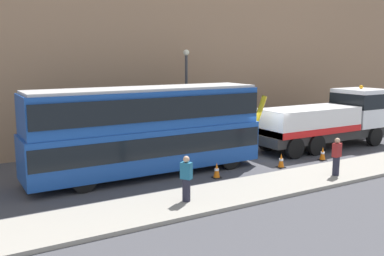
{
  "coord_description": "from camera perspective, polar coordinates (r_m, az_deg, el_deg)",
  "views": [
    {
      "loc": [
        -14.14,
        -17.35,
        5.43
      ],
      "look_at": [
        -3.83,
        0.17,
        2.0
      ],
      "focal_mm": 39.77,
      "sensor_mm": 36.0,
      "label": 1
    }
  ],
  "objects": [
    {
      "name": "street_lamp",
      "position": [
        25.01,
        -0.77,
        5.09
      ],
      "size": [
        0.36,
        0.36,
        5.83
      ],
      "color": "#38383D",
      "rests_on": "ground_plane"
    },
    {
      "name": "building_facade",
      "position": [
        27.85,
        0.18,
        15.02
      ],
      "size": [
        60.0,
        1.5,
        16.0
      ],
      "color": "#9E7A5B",
      "rests_on": "ground_plane"
    },
    {
      "name": "pedestrian_bystander",
      "position": [
        20.11,
        18.81,
        -3.71
      ],
      "size": [
        0.44,
        0.35,
        1.71
      ],
      "rotation": [
        0.0,
        0.0,
        1.74
      ],
      "color": "#232333",
      "rests_on": "near_kerb"
    },
    {
      "name": "recovery_tow_truck",
      "position": [
        26.71,
        17.9,
        1.22
      ],
      "size": [
        10.15,
        2.68,
        3.67
      ],
      "rotation": [
        0.0,
        0.0,
        -0.0
      ],
      "color": "#2D2D2D",
      "rests_on": "ground_plane"
    },
    {
      "name": "ground_plane",
      "position": [
        23.03,
        8.47,
        -4.17
      ],
      "size": [
        120.0,
        120.0,
        0.0
      ],
      "primitive_type": "plane",
      "color": "#424247"
    },
    {
      "name": "pedestrian_onlooker",
      "position": [
        15.68,
        -0.77,
        -6.89
      ],
      "size": [
        0.44,
        0.48,
        1.71
      ],
      "rotation": [
        0.0,
        0.0,
        0.59
      ],
      "color": "#232333",
      "rests_on": "near_kerb"
    },
    {
      "name": "traffic_cone_near_bus",
      "position": [
        19.3,
        3.33,
        -5.73
      ],
      "size": [
        0.36,
        0.36,
        0.72
      ],
      "color": "orange",
      "rests_on": "ground_plane"
    },
    {
      "name": "traffic_cone_near_truck",
      "position": [
        23.56,
        17.12,
        -3.33
      ],
      "size": [
        0.36,
        0.36,
        0.72
      ],
      "color": "orange",
      "rests_on": "ground_plane"
    },
    {
      "name": "near_kerb",
      "position": [
        20.04,
        16.08,
        -6.31
      ],
      "size": [
        60.0,
        2.8,
        0.15
      ],
      "primitive_type": "cube",
      "color": "gray",
      "rests_on": "ground_plane"
    },
    {
      "name": "traffic_cone_midway",
      "position": [
        21.49,
        11.87,
        -4.33
      ],
      "size": [
        0.36,
        0.36,
        0.72
      ],
      "color": "orange",
      "rests_on": "ground_plane"
    },
    {
      "name": "double_decker_bus",
      "position": [
        19.49,
        -6.05,
        0.08
      ],
      "size": [
        11.06,
        2.59,
        4.06
      ],
      "rotation": [
        0.0,
        0.0,
        -0.0
      ],
      "color": "#19479E",
      "rests_on": "ground_plane"
    }
  ]
}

